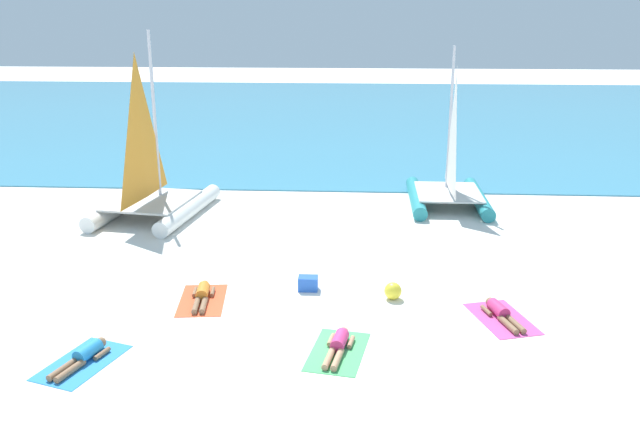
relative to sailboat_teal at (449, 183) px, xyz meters
name	(u,v)px	position (x,y,z in m)	size (l,w,h in m)	color
ground_plane	(327,209)	(-4.39, -0.71, -0.85)	(120.00, 120.00, 0.00)	white
ocean_water	(344,115)	(-4.39, 21.62, -0.82)	(120.00, 40.00, 0.05)	teal
sailboat_teal	(449,183)	(0.00, 0.00, 0.00)	(2.83, 4.40, 5.70)	teal
sailboat_white	(152,190)	(-10.41, -1.92, 0.08)	(3.71, 5.19, 6.27)	white
towel_leftmost	(82,363)	(-8.86, -11.92, -0.84)	(1.10, 1.90, 0.01)	#338CD8
sunbather_leftmost	(84,356)	(-8.84, -11.86, -0.72)	(0.84, 1.54, 0.30)	#268CCC
towel_center_left	(202,300)	(-7.11, -8.77, -0.84)	(1.10, 1.90, 0.01)	#EA5933
sunbather_center_left	(202,294)	(-7.12, -8.71, -0.72)	(0.59, 1.57, 0.30)	orange
towel_center_right	(338,351)	(-3.66, -11.15, -0.84)	(1.10, 1.90, 0.01)	#4CB266
sunbather_center_right	(338,345)	(-3.65, -11.08, -0.72)	(0.67, 1.56, 0.30)	#D83372
towel_rightmost	(502,319)	(0.12, -9.37, -0.84)	(1.10, 1.90, 0.01)	#D84C99
sunbather_rightmost	(501,313)	(0.10, -9.30, -0.72)	(0.82, 1.54, 0.30)	#D83372
beach_ball	(393,291)	(-2.38, -8.40, -0.63)	(0.43, 0.43, 0.43)	yellow
cooler_box	(308,283)	(-4.53, -7.96, -0.67)	(0.50, 0.36, 0.36)	blue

